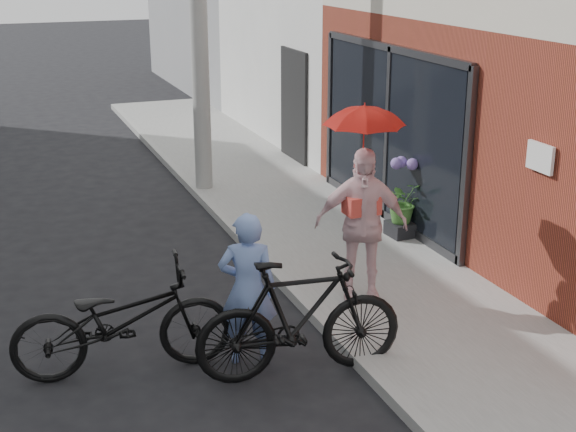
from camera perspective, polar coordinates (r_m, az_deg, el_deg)
ground at (r=7.82m, az=-1.82°, el=-11.35°), size 80.00×80.00×0.00m
sidewalk at (r=10.20m, az=5.59°, el=-3.62°), size 2.20×24.00×0.12m
curb at (r=9.76m, az=-0.53°, el=-4.57°), size 0.12×24.00×0.12m
officer at (r=7.76m, az=-2.88°, el=-5.20°), size 0.65×0.54×1.55m
bike_left at (r=7.80m, az=-11.69°, el=-7.27°), size 2.15×0.94×1.10m
bike_right at (r=7.56m, az=0.84°, el=-7.29°), size 2.04×0.79×1.20m
kimono_woman at (r=8.88m, az=5.21°, el=-0.60°), size 1.11×0.78×1.75m
parasol at (r=8.55m, az=5.46°, el=7.26°), size 0.83×0.83×0.73m
planter at (r=11.14m, az=8.09°, el=-0.91°), size 0.39×0.39×0.19m
potted_plant at (r=11.01m, az=8.18°, el=1.02°), size 0.53×0.46×0.59m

